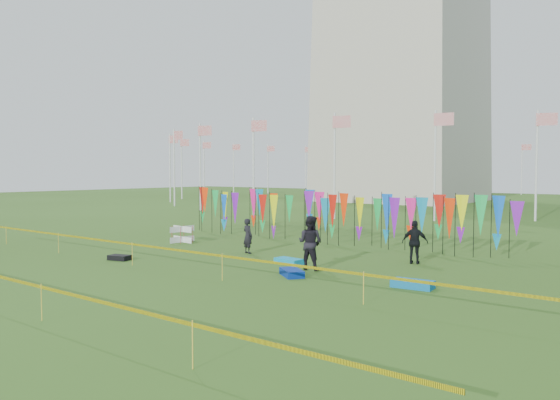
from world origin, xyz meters
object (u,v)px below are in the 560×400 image
Objects in this scene: kite_bag_black at (120,258)px; kite_bag_teal at (413,284)px; person_mid at (310,243)px; kite_bag_blue at (292,273)px; person_right at (415,242)px; kite_bag_turquoise at (289,261)px; box_kite at (182,234)px; person_left at (248,236)px.

kite_bag_teal is at bearing 11.27° from kite_bag_black.
kite_bag_teal is at bearing 165.00° from person_mid.
kite_bag_blue is at bearing -169.35° from kite_bag_teal.
kite_bag_teal is (1.78, -4.17, -0.72)m from person_right.
kite_bag_turquoise is 6.92m from kite_bag_black.
box_kite is 0.67× the size of kite_bag_teal.
kite_bag_black is (-6.00, -3.44, -0.01)m from kite_bag_turquoise.
kite_bag_black is 11.85m from kite_bag_teal.
kite_bag_teal is (8.70, -2.24, -0.65)m from person_left.
kite_bag_turquoise reaches higher than kite_bag_black.
kite_bag_teal is (5.62, -1.12, 0.01)m from kite_bag_turquoise.
person_right is 4.96m from kite_bag_turquoise.
box_kite is 10.33m from kite_bag_blue.
person_left is 7.19m from person_right.
person_right reaches higher than kite_bag_black.
kite_bag_teal reaches higher than kite_bag_turquoise.
kite_bag_black is (-2.92, -4.55, -0.66)m from person_left.
person_left is at bearing 57.29° from kite_bag_black.
box_kite is 0.55× the size of person_left.
person_mid is at bearing 98.51° from kite_bag_blue.
person_mid is 1.67m from kite_bag_blue.
person_mid reaches higher than person_right.
kite_bag_black is at bearing -168.40° from kite_bag_blue.
kite_bag_blue is at bearing -50.78° from kite_bag_turquoise.
person_left is at bearing -3.18° from person_right.
kite_bag_turquoise is at bearing 19.61° from person_right.
person_mid reaches higher than kite_bag_teal.
kite_bag_teal is at bearing 10.65° from kite_bag_blue.
kite_bag_black is at bearing -150.18° from kite_bag_turquoise.
person_mid reaches higher than person_left.
person_left is 5.45m from kite_bag_black.
person_mid is 1.78× the size of kite_bag_turquoise.
kite_bag_black is at bearing -168.73° from kite_bag_teal.
kite_bag_black is (-7.54, -1.55, -0.02)m from kite_bag_blue.
box_kite is 12.00m from person_right.
person_mid is at bearing 21.95° from kite_bag_black.
kite_bag_blue is (0.21, -1.41, -0.87)m from person_mid.
person_right is (2.51, 3.53, -0.14)m from person_mid.
box_kite reaches higher than kite_bag_turquoise.
kite_bag_turquoise is (8.09, -1.83, -0.31)m from box_kite.
person_right is 1.52× the size of kite_bag_turquoise.
kite_bag_turquoise is at bearing 168.68° from kite_bag_teal.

